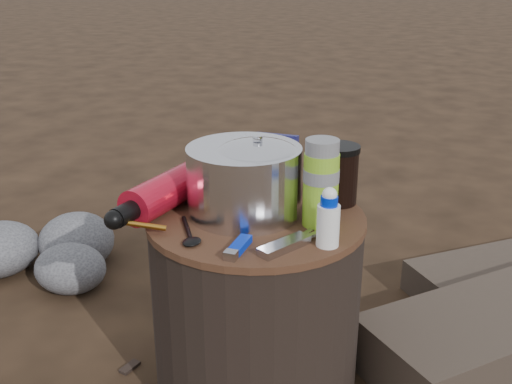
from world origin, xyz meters
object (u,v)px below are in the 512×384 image
at_px(camping_pot, 258,178).
at_px(travel_mug, 338,175).
at_px(stump, 256,302).
at_px(fuel_bottle, 169,190).
at_px(thermos, 321,183).

height_order(camping_pot, travel_mug, camping_pot).
xyz_separation_m(camping_pot, travel_mug, (0.13, 0.14, -0.02)).
distance_m(stump, fuel_bottle, 0.32).
relative_size(stump, fuel_bottle, 1.40).
xyz_separation_m(stump, camping_pot, (0.00, 0.01, 0.30)).
bearing_deg(thermos, fuel_bottle, -170.75).
xyz_separation_m(camping_pot, fuel_bottle, (-0.19, -0.04, -0.04)).
distance_m(fuel_bottle, thermos, 0.34).
height_order(fuel_bottle, thermos, thermos).
relative_size(camping_pot, thermos, 0.93).
xyz_separation_m(stump, thermos, (0.14, 0.02, 0.30)).
xyz_separation_m(stump, travel_mug, (0.13, 0.15, 0.28)).
bearing_deg(travel_mug, camping_pot, -132.74).
bearing_deg(camping_pot, fuel_bottle, -167.68).
bearing_deg(travel_mug, stump, -131.98).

